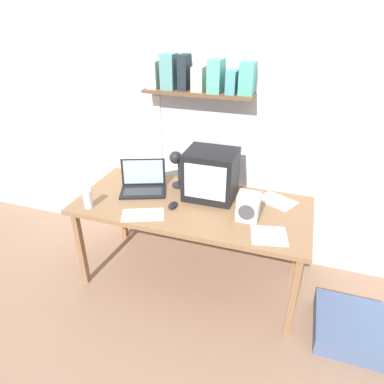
{
  "coord_description": "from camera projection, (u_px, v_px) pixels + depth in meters",
  "views": [
    {
      "loc": [
        0.7,
        -2.11,
        2.02
      ],
      "look_at": [
        0.0,
        0.0,
        0.81
      ],
      "focal_mm": 32.0,
      "sensor_mm": 36.0,
      "label": 1
    }
  ],
  "objects": [
    {
      "name": "juice_glass",
      "position": [
        88.0,
        200.0,
        2.5
      ],
      "size": [
        0.07,
        0.07,
        0.14
      ],
      "color": "white",
      "rests_on": "corner_desk"
    },
    {
      "name": "back_wall",
      "position": [
        212.0,
        109.0,
        2.73
      ],
      "size": [
        5.6,
        0.24,
        2.6
      ],
      "color": "silver",
      "rests_on": "ground_plane"
    },
    {
      "name": "floor_cushion",
      "position": [
        352.0,
        328.0,
        2.36
      ],
      "size": [
        0.49,
        0.49,
        0.14
      ],
      "color": "slate",
      "rests_on": "ground_plane"
    },
    {
      "name": "ground_plane",
      "position": [
        192.0,
        276.0,
        2.92
      ],
      "size": [
        12.0,
        12.0,
        0.0
      ],
      "primitive_type": "plane",
      "color": "#9F775C"
    },
    {
      "name": "crt_monitor",
      "position": [
        211.0,
        174.0,
        2.6
      ],
      "size": [
        0.38,
        0.33,
        0.37
      ],
      "rotation": [
        0.0,
        0.0,
        0.0
      ],
      "color": "black",
      "rests_on": "corner_desk"
    },
    {
      "name": "printed_handout",
      "position": [
        277.0,
        201.0,
        2.61
      ],
      "size": [
        0.33,
        0.29,
        0.0
      ],
      "rotation": [
        0.0,
        0.0,
        -0.48
      ],
      "color": "white",
      "rests_on": "corner_desk"
    },
    {
      "name": "corner_desk",
      "position": [
        192.0,
        210.0,
        2.6
      ],
      "size": [
        1.75,
        0.8,
        0.71
      ],
      "color": "#926944",
      "rests_on": "ground_plane"
    },
    {
      "name": "loose_paper_near_laptop",
      "position": [
        269.0,
        236.0,
        2.21
      ],
      "size": [
        0.27,
        0.26,
        0.0
      ],
      "rotation": [
        0.0,
        0.0,
        0.21
      ],
      "color": "white",
      "rests_on": "corner_desk"
    },
    {
      "name": "loose_paper_near_monitor",
      "position": [
        143.0,
        215.0,
        2.44
      ],
      "size": [
        0.34,
        0.27,
        0.0
      ],
      "rotation": [
        0.0,
        0.0,
        0.39
      ],
      "color": "white",
      "rests_on": "corner_desk"
    },
    {
      "name": "computer_mouse",
      "position": [
        173.0,
        205.0,
        2.53
      ],
      "size": [
        0.06,
        0.11,
        0.03
      ],
      "rotation": [
        0.0,
        0.0,
        0.02
      ],
      "color": "black",
      "rests_on": "corner_desk"
    },
    {
      "name": "space_heater",
      "position": [
        248.0,
        207.0,
        2.34
      ],
      "size": [
        0.15,
        0.13,
        0.2
      ],
      "rotation": [
        0.0,
        0.0,
        -0.01
      ],
      "color": "silver",
      "rests_on": "corner_desk"
    },
    {
      "name": "desk_lamp",
      "position": [
        176.0,
        163.0,
        2.69
      ],
      "size": [
        0.12,
        0.17,
        0.33
      ],
      "rotation": [
        0.0,
        0.0,
        -0.04
      ],
      "color": "#232326",
      "rests_on": "corner_desk"
    },
    {
      "name": "laptop",
      "position": [
        143.0,
        183.0,
        2.75
      ],
      "size": [
        0.42,
        0.35,
        0.24
      ],
      "rotation": [
        0.0,
        0.0,
        0.36
      ],
      "color": "black",
      "rests_on": "corner_desk"
    }
  ]
}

